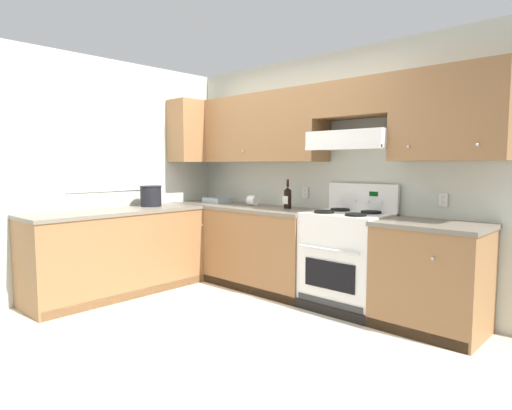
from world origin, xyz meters
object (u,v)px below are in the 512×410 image
stove (347,260)px  bucket (151,196)px  bowl (217,201)px  paper_towel_roll (253,200)px  wine_bottle (288,197)px

stove → bucket: (-2.11, -0.79, 0.56)m
bowl → paper_towel_roll: 0.57m
wine_bottle → bucket: wine_bottle is taller
bowl → wine_bottle: bearing=2.3°
stove → bowl: stove is taller
stove → paper_towel_roll: (-1.33, 0.09, 0.49)m
stove → bucket: stove is taller
bowl → bucket: (-0.21, -0.83, 0.10)m
paper_towel_roll → stove: bearing=-4.0°
wine_bottle → bucket: (-1.30, -0.88, 0.00)m
wine_bottle → paper_towel_roll: 0.53m
bucket → paper_towel_roll: 1.17m
wine_bottle → bucket: size_ratio=1.28×
bowl → paper_towel_roll: bearing=4.7°
stove → bowl: size_ratio=4.05×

